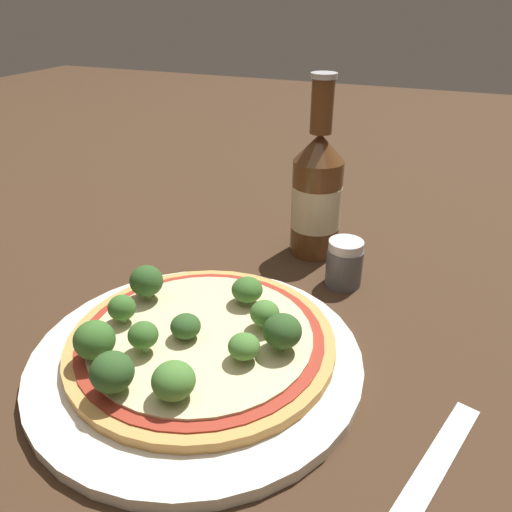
{
  "coord_description": "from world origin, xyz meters",
  "views": [
    {
      "loc": [
        0.17,
        -0.34,
        0.31
      ],
      "look_at": [
        -0.0,
        0.08,
        0.06
      ],
      "focal_mm": 35.0,
      "sensor_mm": 36.0,
      "label": 1
    }
  ],
  "objects_px": {
    "pepper_shaker": "(344,263)",
    "pizza": "(202,340)",
    "fork": "(425,480)",
    "beer_bottle": "(317,194)"
  },
  "relations": [
    {
      "from": "pizza",
      "to": "pepper_shaker",
      "type": "relative_size",
      "value": 4.47
    },
    {
      "from": "pepper_shaker",
      "to": "fork",
      "type": "distance_m",
      "value": 0.27
    },
    {
      "from": "pizza",
      "to": "pepper_shaker",
      "type": "distance_m",
      "value": 0.2
    },
    {
      "from": "pepper_shaker",
      "to": "pizza",
      "type": "bearing_deg",
      "value": -116.75
    },
    {
      "from": "fork",
      "to": "pizza",
      "type": "bearing_deg",
      "value": 90.48
    },
    {
      "from": "beer_bottle",
      "to": "fork",
      "type": "height_order",
      "value": "beer_bottle"
    },
    {
      "from": "beer_bottle",
      "to": "fork",
      "type": "relative_size",
      "value": 1.26
    },
    {
      "from": "pepper_shaker",
      "to": "fork",
      "type": "relative_size",
      "value": 0.31
    },
    {
      "from": "beer_bottle",
      "to": "pizza",
      "type": "bearing_deg",
      "value": -98.12
    },
    {
      "from": "pepper_shaker",
      "to": "fork",
      "type": "xyz_separation_m",
      "value": [
        0.12,
        -0.24,
        -0.03
      ]
    }
  ]
}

